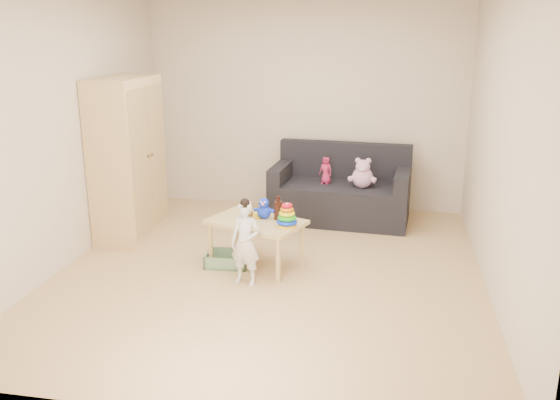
% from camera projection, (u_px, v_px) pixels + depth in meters
% --- Properties ---
extents(room, '(4.50, 4.50, 4.50)m').
position_uv_depth(room, '(269.00, 138.00, 5.34)').
color(room, tan).
rests_on(room, ground).
extents(wardrobe, '(0.49, 0.98, 1.76)m').
position_uv_depth(wardrobe, '(128.00, 159.00, 6.48)').
color(wardrobe, '#DCB379').
rests_on(wardrobe, ground).
extents(sofa, '(1.68, 0.93, 0.46)m').
position_uv_depth(sofa, '(340.00, 202.00, 7.16)').
color(sofa, black).
rests_on(sofa, ground).
extents(play_table, '(1.03, 0.84, 0.47)m').
position_uv_depth(play_table, '(256.00, 243.00, 5.79)').
color(play_table, '#DBBB78').
rests_on(play_table, ground).
extents(storage_bin, '(0.44, 0.35, 0.13)m').
position_uv_depth(storage_bin, '(228.00, 259.00, 5.85)').
color(storage_bin, '#678D66').
rests_on(storage_bin, ground).
extents(toddler, '(0.32, 0.24, 0.77)m').
position_uv_depth(toddler, '(245.00, 244.00, 5.35)').
color(toddler, silver).
rests_on(toddler, ground).
extents(pink_bear, '(0.32, 0.30, 0.30)m').
position_uv_depth(pink_bear, '(363.00, 175.00, 6.90)').
color(pink_bear, '#DBA1C2').
rests_on(pink_bear, sofa).
extents(doll, '(0.19, 0.16, 0.32)m').
position_uv_depth(doll, '(326.00, 170.00, 7.07)').
color(doll, '#B9224F').
rests_on(doll, sofa).
extents(ring_stacker, '(0.20, 0.20, 0.22)m').
position_uv_depth(ring_stacker, '(287.00, 217.00, 5.54)').
color(ring_stacker, yellow).
rests_on(ring_stacker, play_table).
extents(brown_bottle, '(0.08, 0.08, 0.23)m').
position_uv_depth(brown_bottle, '(278.00, 210.00, 5.73)').
color(brown_bottle, black).
rests_on(brown_bottle, play_table).
extents(blue_plush, '(0.20, 0.18, 0.21)m').
position_uv_depth(blue_plush, '(264.00, 208.00, 5.77)').
color(blue_plush, '#1C3EFF').
rests_on(blue_plush, play_table).
extents(wooden_figure, '(0.06, 0.06, 0.12)m').
position_uv_depth(wooden_figure, '(250.00, 214.00, 5.72)').
color(wooden_figure, brown).
rests_on(wooden_figure, play_table).
extents(yellow_book, '(0.23, 0.23, 0.01)m').
position_uv_depth(yellow_book, '(255.00, 215.00, 5.86)').
color(yellow_book, gold).
rests_on(yellow_book, play_table).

